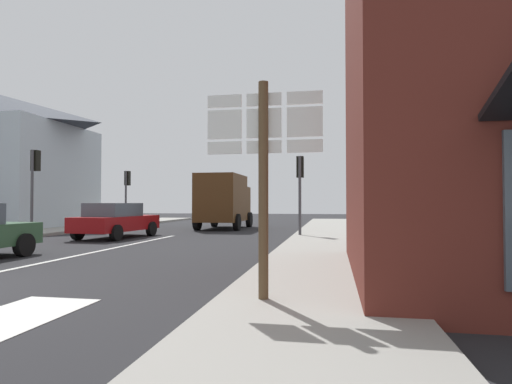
% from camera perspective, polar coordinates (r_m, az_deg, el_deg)
% --- Properties ---
extents(ground_plane, '(80.00, 80.00, 0.00)m').
position_cam_1_polar(ground_plane, '(17.35, -13.65, -6.34)').
color(ground_plane, '#232326').
extents(sidewalk_right, '(2.80, 44.00, 0.14)m').
position_cam_1_polar(sidewalk_right, '(13.87, 9.33, -7.30)').
color(sidewalk_right, gray).
rests_on(sidewalk_right, ground).
extents(lane_centre_stripe, '(0.16, 12.00, 0.01)m').
position_cam_1_polar(lane_centre_stripe, '(13.81, -20.48, -7.52)').
color(lane_centre_stripe, silver).
rests_on(lane_centre_stripe, ground).
extents(lane_turn_arrow, '(1.20, 2.20, 0.01)m').
position_cam_1_polar(lane_turn_arrow, '(6.46, -30.17, -14.50)').
color(lane_turn_arrow, silver).
rests_on(lane_turn_arrow, ground).
extents(sedan_far, '(2.24, 4.33, 1.47)m').
position_cam_1_polar(sedan_far, '(18.65, -18.50, -3.62)').
color(sedan_far, maroon).
rests_on(sedan_far, ground).
extents(delivery_truck, '(2.50, 5.01, 3.05)m').
position_cam_1_polar(delivery_truck, '(24.04, -4.38, -1.07)').
color(delivery_truck, '#4C2D14').
rests_on(delivery_truck, ground).
extents(route_sign_post, '(1.66, 0.14, 3.20)m').
position_cam_1_polar(route_sign_post, '(5.95, 1.04, 3.54)').
color(route_sign_post, brown).
rests_on(route_sign_post, ground).
extents(traffic_light_near_left, '(0.30, 0.49, 3.77)m').
position_cam_1_polar(traffic_light_near_left, '(20.54, -27.87, 2.34)').
color(traffic_light_near_left, '#47474C').
rests_on(traffic_light_near_left, ground).
extents(traffic_light_near_right, '(0.30, 0.49, 3.46)m').
position_cam_1_polar(traffic_light_near_right, '(17.88, 6.01, 1.99)').
color(traffic_light_near_right, '#47474C').
rests_on(traffic_light_near_right, ground).
extents(traffic_light_far_left, '(0.30, 0.49, 3.48)m').
position_cam_1_polar(traffic_light_far_left, '(27.53, -17.12, 0.86)').
color(traffic_light_far_left, '#47474C').
rests_on(traffic_light_far_left, ground).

